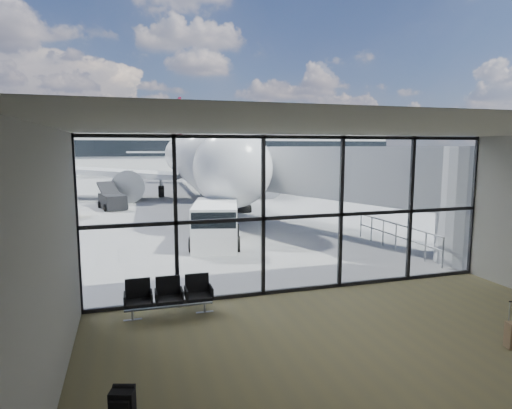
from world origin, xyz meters
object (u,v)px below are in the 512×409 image
seating_row (169,294)px  mobile_stairs (60,209)px  service_van (216,224)px  belt_loader (112,200)px  airliner (195,160)px  backpack (122,406)px

seating_row → mobile_stairs: (-4.73, 17.08, -0.03)m
seating_row → service_van: 7.72m
service_van → mobile_stairs: bearing=140.8°
service_van → belt_loader: (-4.54, 12.79, -0.35)m
seating_row → airliner: (4.88, 26.90, 2.56)m
backpack → belt_loader: bearing=109.2°
mobile_stairs → belt_loader: bearing=45.9°
seating_row → mobile_stairs: bearing=106.2°
airliner → belt_loader: 9.96m
service_van → belt_loader: bearing=123.4°
mobile_stairs → airliner: bearing=45.8°
seating_row → service_van: size_ratio=0.48×
belt_loader → service_van: bearing=-84.2°
seating_row → airliner: airliner is taller
backpack → airliner: bearing=96.4°
seating_row → airliner: bearing=80.5°
seating_row → service_van: bearing=70.4°
airliner → service_van: airliner is taller
airliner → mobile_stairs: 13.99m
service_van → belt_loader: size_ratio=1.14×
service_van → mobile_stairs: 12.33m
belt_loader → backpack: bearing=-101.9°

